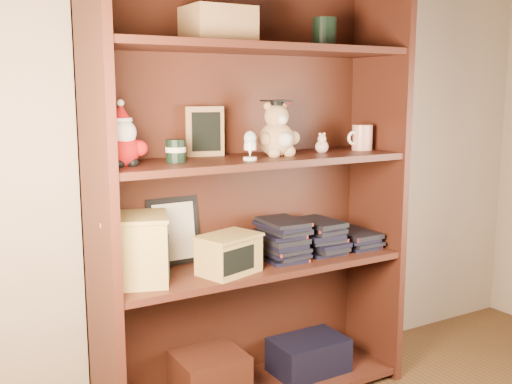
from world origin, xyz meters
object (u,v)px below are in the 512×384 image
teacher_mug (362,137)px  bookcase (249,201)px  grad_teddy_bear (277,134)px  treats_box (136,249)px

teacher_mug → bookcase: bearing=174.2°
grad_teddy_bear → teacher_mug: (0.41, 0.01, -0.03)m
teacher_mug → treats_box: (-0.96, -0.00, -0.33)m
bookcase → treats_box: 0.48m
bookcase → grad_teddy_bear: bookcase is taller
treats_box → bookcase: bearing=6.3°
grad_teddy_bear → treats_box: grad_teddy_bear is taller
grad_teddy_bear → treats_box: 0.66m
bookcase → grad_teddy_bear: 0.27m
grad_teddy_bear → teacher_mug: bearing=0.9°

